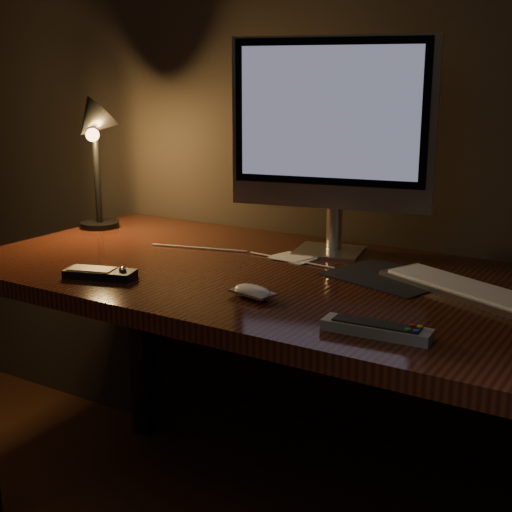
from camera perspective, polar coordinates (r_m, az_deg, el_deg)
The scene contains 10 objects.
desk at distance 1.72m, azimuth 4.15°, elevation -5.14°, with size 1.60×0.75×0.75m.
monitor at distance 1.77m, azimuth 6.03°, elevation 10.14°, with size 0.50×0.18×0.53m.
keyboard at distance 1.54m, azimuth 17.11°, elevation -2.75°, with size 0.44×0.12×0.02m, color silver.
mousepad at distance 1.63m, azimuth 10.64°, elevation -1.66°, with size 0.25×0.20×0.00m, color black.
mouse at distance 1.46m, azimuth -0.28°, elevation -2.99°, with size 0.09×0.05×0.02m, color white.
media_remote at distance 1.63m, azimuth -12.37°, elevation -1.36°, with size 0.17×0.10×0.03m.
tv_remote at distance 1.27m, azimuth 9.61°, elevation -5.77°, with size 0.20×0.06×0.03m.
papers at distance 1.76m, azimuth 2.93°, elevation -0.15°, with size 0.10×0.07×0.01m, color white.
desk_lamp at distance 2.09m, azimuth -12.89°, elevation 8.95°, with size 0.18×0.20×0.38m.
cable at distance 1.79m, azimuth -1.17°, elevation 0.11°, with size 0.00×0.00×0.51m, color white.
Camera 1 is at (0.74, 0.49, 1.20)m, focal length 50.00 mm.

